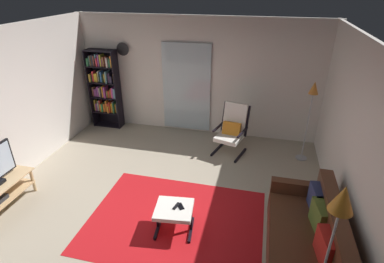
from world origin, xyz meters
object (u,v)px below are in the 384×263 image
at_px(cell_phone, 181,206).
at_px(floor_lamp_by_sofa, 339,213).
at_px(tv_remote, 176,206).
at_px(wall_clock, 123,49).
at_px(leather_sofa, 308,241).
at_px(ottoman, 174,212).
at_px(bookshelf_near_tv, 105,86).
at_px(lounge_armchair, 232,128).
at_px(floor_lamp_by_shelf, 312,100).

relative_size(cell_phone, floor_lamp_by_sofa, 0.08).
distance_m(tv_remote, wall_clock, 4.06).
height_order(leather_sofa, tv_remote, leather_sofa).
relative_size(ottoman, cell_phone, 4.10).
distance_m(bookshelf_near_tv, cell_phone, 4.03).
distance_m(leather_sofa, lounge_armchair, 2.86).
xyz_separation_m(ottoman, wall_clock, (-2.10, 3.18, 1.52)).
bearing_deg(tv_remote, cell_phone, 23.01).
bearing_deg(lounge_armchair, bookshelf_near_tv, 169.44).
height_order(lounge_armchair, ottoman, lounge_armchair).
distance_m(bookshelf_near_tv, tv_remote, 4.00).
height_order(lounge_armchair, tv_remote, lounge_armchair).
bearing_deg(ottoman, wall_clock, 123.38).
distance_m(leather_sofa, ottoman, 1.78).
bearing_deg(tv_remote, floor_lamp_by_sofa, -12.56).
relative_size(floor_lamp_by_shelf, wall_clock, 5.54).
height_order(leather_sofa, floor_lamp_by_sofa, floor_lamp_by_sofa).
distance_m(cell_phone, wall_clock, 4.09).
height_order(lounge_armchair, floor_lamp_by_shelf, floor_lamp_by_shelf).
bearing_deg(ottoman, bookshelf_near_tv, 130.31).
xyz_separation_m(ottoman, cell_phone, (0.08, 0.04, 0.08)).
bearing_deg(cell_phone, floor_lamp_by_shelf, 17.37).
bearing_deg(floor_lamp_by_sofa, tv_remote, 153.50).
xyz_separation_m(bookshelf_near_tv, tv_remote, (2.59, -2.99, -0.59)).
height_order(tv_remote, cell_phone, tv_remote).
distance_m(floor_lamp_by_shelf, wall_clock, 4.14).
distance_m(leather_sofa, cell_phone, 1.70).
xyz_separation_m(leather_sofa, lounge_armchair, (-1.27, 2.56, 0.22)).
bearing_deg(leather_sofa, bookshelf_near_tv, 144.19).
bearing_deg(lounge_armchair, wall_clock, 164.33).
height_order(tv_remote, floor_lamp_by_sofa, floor_lamp_by_sofa).
bearing_deg(bookshelf_near_tv, lounge_armchair, -10.56).
xyz_separation_m(bookshelf_near_tv, wall_clock, (0.47, 0.16, 0.85)).
distance_m(ottoman, tv_remote, 0.09).
height_order(ottoman, cell_phone, cell_phone).
bearing_deg(tv_remote, leather_sofa, 9.30).
bearing_deg(cell_phone, wall_clock, 89.35).
height_order(lounge_armchair, cell_phone, lounge_armchair).
distance_m(tv_remote, floor_lamp_by_sofa, 2.22).
height_order(bookshelf_near_tv, floor_lamp_by_sofa, bookshelf_near_tv).
height_order(leather_sofa, lounge_armchair, lounge_armchair).
relative_size(ottoman, wall_clock, 1.98).
bearing_deg(wall_clock, floor_lamp_by_shelf, -9.85).
bearing_deg(floor_lamp_by_shelf, bookshelf_near_tv, 173.13).
bearing_deg(ottoman, lounge_armchair, 78.24).
distance_m(leather_sofa, wall_clock, 5.31).
xyz_separation_m(lounge_armchair, floor_lamp_by_sofa, (1.28, -3.30, 0.88)).
bearing_deg(floor_lamp_by_sofa, floor_lamp_by_shelf, 87.56).
distance_m(bookshelf_near_tv, lounge_armchair, 3.17).
xyz_separation_m(ottoman, floor_lamp_by_shelf, (1.94, 2.48, 0.93)).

